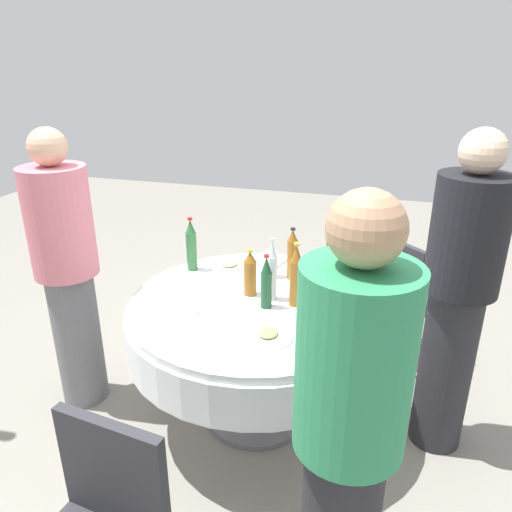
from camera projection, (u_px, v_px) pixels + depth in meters
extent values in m
plane|color=gray|center=(256.00, 415.00, 2.78)|extent=(10.00, 10.00, 0.00)
cylinder|color=white|center=(256.00, 304.00, 2.51)|extent=(1.32, 1.32, 0.04)
cylinder|color=white|center=(256.00, 326.00, 2.56)|extent=(1.35, 1.35, 0.22)
cylinder|color=slate|center=(256.00, 381.00, 2.69)|extent=(0.14, 0.14, 0.48)
cylinder|color=slate|center=(256.00, 413.00, 2.77)|extent=(0.56, 0.56, 0.03)
cylinder|color=#194728|center=(266.00, 290.00, 2.40)|extent=(0.06, 0.06, 0.19)
cone|color=#194728|center=(266.00, 265.00, 2.35)|extent=(0.05, 0.05, 0.08)
cylinder|color=red|center=(267.00, 256.00, 2.33)|extent=(0.03, 0.03, 0.01)
cylinder|color=#593314|center=(331.00, 253.00, 2.81)|extent=(0.06, 0.06, 0.23)
cone|color=#593314|center=(333.00, 228.00, 2.75)|extent=(0.06, 0.06, 0.09)
cylinder|color=silver|center=(333.00, 219.00, 2.73)|extent=(0.03, 0.03, 0.01)
cylinder|color=#8C5619|center=(250.00, 278.00, 2.53)|extent=(0.07, 0.07, 0.19)
cone|color=#8C5619|center=(250.00, 256.00, 2.49)|extent=(0.06, 0.06, 0.06)
cylinder|color=gold|center=(250.00, 250.00, 2.48)|extent=(0.03, 0.03, 0.01)
cylinder|color=silver|center=(272.00, 278.00, 2.48)|extent=(0.06, 0.06, 0.24)
cone|color=silver|center=(272.00, 249.00, 2.42)|extent=(0.05, 0.05, 0.09)
cylinder|color=silver|center=(272.00, 240.00, 2.40)|extent=(0.02, 0.02, 0.01)
cylinder|color=#8C5619|center=(292.00, 259.00, 2.72)|extent=(0.06, 0.06, 0.23)
cone|color=#8C5619|center=(293.00, 235.00, 2.66)|extent=(0.05, 0.05, 0.06)
cylinder|color=black|center=(293.00, 229.00, 2.65)|extent=(0.03, 0.03, 0.01)
cylinder|color=#2D6B38|center=(192.00, 251.00, 2.83)|extent=(0.06, 0.06, 0.23)
cone|color=#2D6B38|center=(190.00, 226.00, 2.77)|extent=(0.06, 0.06, 0.08)
cylinder|color=red|center=(190.00, 219.00, 2.75)|extent=(0.03, 0.03, 0.01)
cylinder|color=#8C5619|center=(296.00, 283.00, 2.41)|extent=(0.06, 0.06, 0.24)
cone|color=#8C5619|center=(297.00, 253.00, 2.35)|extent=(0.06, 0.06, 0.08)
cylinder|color=gold|center=(297.00, 244.00, 2.34)|extent=(0.03, 0.03, 0.01)
cylinder|color=white|center=(314.00, 359.00, 2.01)|extent=(0.06, 0.06, 0.00)
cylinder|color=white|center=(314.00, 353.00, 1.99)|extent=(0.01, 0.01, 0.06)
cylinder|color=white|center=(315.00, 338.00, 1.97)|extent=(0.07, 0.07, 0.07)
cylinder|color=maroon|center=(315.00, 343.00, 1.98)|extent=(0.06, 0.06, 0.03)
cylinder|color=white|center=(331.00, 314.00, 2.37)|extent=(0.06, 0.06, 0.00)
cylinder|color=white|center=(331.00, 308.00, 2.35)|extent=(0.01, 0.01, 0.06)
cylinder|color=white|center=(332.00, 295.00, 2.33)|extent=(0.07, 0.07, 0.07)
cylinder|color=gold|center=(332.00, 299.00, 2.33)|extent=(0.06, 0.06, 0.03)
cylinder|color=white|center=(361.00, 296.00, 2.55)|extent=(0.06, 0.06, 0.00)
cylinder|color=white|center=(362.00, 288.00, 2.53)|extent=(0.01, 0.01, 0.08)
cylinder|color=white|center=(363.00, 274.00, 2.50)|extent=(0.07, 0.07, 0.08)
cylinder|color=white|center=(270.00, 276.00, 2.78)|extent=(0.06, 0.06, 0.00)
cylinder|color=white|center=(270.00, 270.00, 2.77)|extent=(0.01, 0.01, 0.07)
cylinder|color=white|center=(271.00, 258.00, 2.74)|extent=(0.08, 0.08, 0.08)
cylinder|color=gold|center=(271.00, 261.00, 2.75)|extent=(0.06, 0.06, 0.03)
cylinder|color=white|center=(325.00, 286.00, 2.64)|extent=(0.21, 0.21, 0.02)
ellipsoid|color=tan|center=(326.00, 283.00, 2.64)|extent=(0.09, 0.08, 0.02)
cylinder|color=white|center=(268.00, 336.00, 2.16)|extent=(0.22, 0.22, 0.02)
ellipsoid|color=#8C9E59|center=(268.00, 333.00, 2.16)|extent=(0.10, 0.09, 0.02)
cylinder|color=white|center=(180.00, 308.00, 2.41)|extent=(0.22, 0.22, 0.02)
cylinder|color=white|center=(230.00, 266.00, 2.90)|extent=(0.23, 0.23, 0.02)
ellipsoid|color=tan|center=(230.00, 263.00, 2.89)|extent=(0.10, 0.09, 0.02)
cube|color=silver|center=(189.00, 286.00, 2.65)|extent=(0.16, 0.11, 0.00)
cube|color=silver|center=(335.00, 342.00, 2.13)|extent=(0.03, 0.18, 0.00)
cube|color=white|center=(271.00, 260.00, 2.97)|extent=(0.18, 0.18, 0.02)
cylinder|color=#26262B|center=(445.00, 369.00, 2.45)|extent=(0.26, 0.26, 0.89)
cylinder|color=black|center=(468.00, 235.00, 2.18)|extent=(0.34, 0.34, 0.55)
sphere|color=beige|center=(483.00, 151.00, 2.04)|extent=(0.20, 0.20, 0.20)
cylinder|color=#2D8C59|center=(354.00, 361.00, 1.38)|extent=(0.34, 0.34, 0.59)
sphere|color=tan|center=(366.00, 229.00, 1.23)|extent=(0.21, 0.21, 0.21)
cylinder|color=slate|center=(78.00, 337.00, 2.80)|extent=(0.26, 0.26, 0.81)
cylinder|color=#D8727F|center=(59.00, 222.00, 2.53)|extent=(0.34, 0.34, 0.59)
sphere|color=#D8AD8C|center=(47.00, 147.00, 2.39)|extent=(0.19, 0.19, 0.19)
cube|color=#2D2D33|center=(113.00, 474.00, 1.55)|extent=(0.09, 0.40, 0.42)
cube|color=#2D2D33|center=(414.00, 298.00, 3.17)|extent=(0.57, 0.57, 0.04)
cube|color=#2D2D33|center=(397.00, 274.00, 3.00)|extent=(0.30, 0.32, 0.42)
cylinder|color=gray|center=(447.00, 334.00, 3.20)|extent=(0.03, 0.03, 0.43)
cylinder|color=gray|center=(408.00, 312.00, 3.47)|extent=(0.03, 0.03, 0.43)
cylinder|color=gray|center=(410.00, 348.00, 3.04)|extent=(0.03, 0.03, 0.43)
cylinder|color=gray|center=(373.00, 324.00, 3.31)|extent=(0.03, 0.03, 0.43)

